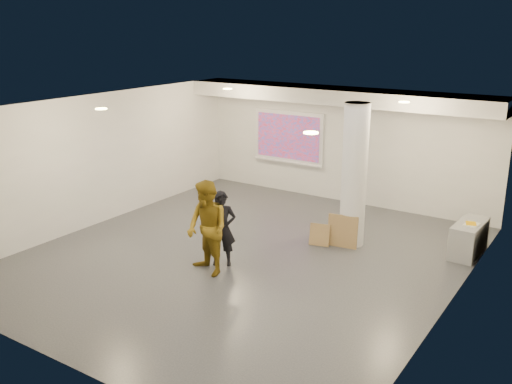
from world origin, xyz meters
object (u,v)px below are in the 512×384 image
Objects in this scene: column at (354,176)px; woman at (222,229)px; projection_screen at (288,137)px; credenza at (469,238)px; man at (207,228)px.

woman is (-1.64, -2.37, -0.76)m from column.
projection_screen is 5.77m from credenza.
credenza is 0.79× the size of woman.
man is at bearing -134.70° from credenza.
woman is (1.46, -5.02, -0.79)m from projection_screen.
projection_screen reaches higher than credenza.
man is (-3.84, -3.61, 0.55)m from credenza.
man is (-1.62, -2.85, -0.61)m from column.
credenza is at bearing 62.06° from man.
column is at bearing 22.54° from woman.
column is at bearing -40.56° from projection_screen.
man is (1.48, -5.50, -0.64)m from projection_screen.
credenza is 5.30m from man.
man is (0.02, -0.48, 0.16)m from woman.
woman is (-3.86, -3.12, 0.40)m from credenza.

